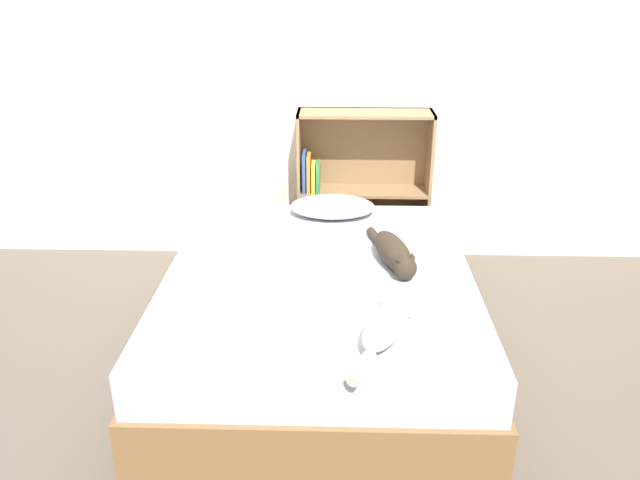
{
  "coord_description": "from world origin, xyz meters",
  "views": [
    {
      "loc": [
        0.09,
        -2.8,
        1.93
      ],
      "look_at": [
        0.0,
        0.14,
        0.62
      ],
      "focal_mm": 35.0,
      "sensor_mm": 36.0,
      "label": 1
    }
  ],
  "objects_px": {
    "bed": "(319,315)",
    "cat_dark": "(394,253)",
    "pillow": "(333,207)",
    "cat_light": "(389,319)",
    "bookshelf": "(360,187)"
  },
  "relations": [
    {
      "from": "bed",
      "to": "cat_dark",
      "type": "height_order",
      "value": "cat_dark"
    },
    {
      "from": "pillow",
      "to": "cat_dark",
      "type": "height_order",
      "value": "cat_dark"
    },
    {
      "from": "bed",
      "to": "cat_light",
      "type": "height_order",
      "value": "cat_light"
    },
    {
      "from": "cat_light",
      "to": "bookshelf",
      "type": "distance_m",
      "value": 1.78
    },
    {
      "from": "cat_light",
      "to": "bookshelf",
      "type": "bearing_deg",
      "value": 25.62
    },
    {
      "from": "bed",
      "to": "cat_light",
      "type": "bearing_deg",
      "value": -62.03
    },
    {
      "from": "cat_dark",
      "to": "bed",
      "type": "bearing_deg",
      "value": -95.58
    },
    {
      "from": "cat_dark",
      "to": "bookshelf",
      "type": "relative_size",
      "value": 0.57
    },
    {
      "from": "pillow",
      "to": "cat_light",
      "type": "relative_size",
      "value": 0.89
    },
    {
      "from": "bed",
      "to": "cat_dark",
      "type": "bearing_deg",
      "value": 9.12
    },
    {
      "from": "bed",
      "to": "bookshelf",
      "type": "bearing_deg",
      "value": 78.88
    },
    {
      "from": "cat_light",
      "to": "bookshelf",
      "type": "height_order",
      "value": "bookshelf"
    },
    {
      "from": "pillow",
      "to": "bookshelf",
      "type": "bearing_deg",
      "value": 68.79
    },
    {
      "from": "bed",
      "to": "pillow",
      "type": "height_order",
      "value": "pillow"
    },
    {
      "from": "pillow",
      "to": "cat_dark",
      "type": "xyz_separation_m",
      "value": [
        0.32,
        -0.68,
        0.01
      ]
    }
  ]
}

